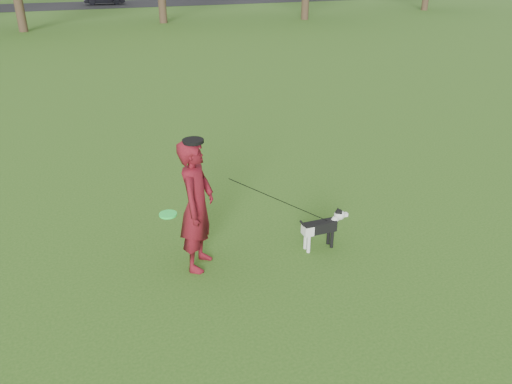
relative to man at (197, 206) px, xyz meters
name	(u,v)px	position (x,y,z in m)	size (l,w,h in m)	color
ground	(246,249)	(0.74, 0.16, -0.94)	(120.00, 120.00, 0.00)	#285116
road	(83,5)	(0.74, 40.16, -0.93)	(120.00, 7.00, 0.02)	black
man	(197,206)	(0.00, 0.00, 0.00)	(0.68, 0.45, 1.87)	#540C18
dog	(323,225)	(1.84, -0.20, -0.56)	(0.81, 0.16, 0.61)	black
man_held_items	(280,201)	(1.16, -0.13, -0.07)	(2.49, 0.40, 1.47)	#1FF94A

